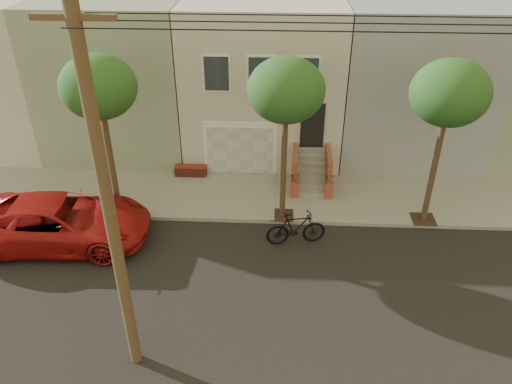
{
  "coord_description": "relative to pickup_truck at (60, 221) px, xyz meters",
  "views": [
    {
      "loc": [
        0.81,
        -12.41,
        11.24
      ],
      "look_at": [
        0.02,
        3.0,
        1.74
      ],
      "focal_mm": 35.02,
      "sensor_mm": 36.0,
      "label": 1
    }
  ],
  "objects": [
    {
      "name": "motorcycle",
      "position": [
        8.55,
        0.35,
        -0.24
      ],
      "size": [
        2.27,
        1.02,
        1.32
      ],
      "primitive_type": "imported",
      "rotation": [
        0.0,
        0.0,
        1.76
      ],
      "color": "black",
      "rests_on": "ground"
    },
    {
      "name": "sidewalk",
      "position": [
        7.05,
        3.36,
        -0.82
      ],
      "size": [
        40.0,
        3.7,
        0.15
      ],
      "primitive_type": "cube",
      "color": "gray",
      "rests_on": "ground"
    },
    {
      "name": "house_row",
      "position": [
        7.05,
        9.2,
        2.75
      ],
      "size": [
        33.1,
        11.7,
        7.0
      ],
      "color": "#B9B29E",
      "rests_on": "sidewalk"
    },
    {
      "name": "pickup_truck",
      "position": [
        0.0,
        0.0,
        0.0
      ],
      "size": [
        6.59,
        3.3,
        1.79
      ],
      "primitive_type": "imported",
      "rotation": [
        0.0,
        0.0,
        1.62
      ],
      "color": "#A51515",
      "rests_on": "ground"
    },
    {
      "name": "ground",
      "position": [
        7.05,
        -1.99,
        -0.9
      ],
      "size": [
        90.0,
        90.0,
        0.0
      ],
      "primitive_type": "plane",
      "color": "black",
      "rests_on": "ground"
    },
    {
      "name": "tree_right",
      "position": [
        13.55,
        1.91,
        4.36
      ],
      "size": [
        2.7,
        2.57,
        6.3
      ],
      "color": "#2D2116",
      "rests_on": "sidewalk"
    },
    {
      "name": "tree_mid",
      "position": [
        8.05,
        1.91,
        4.36
      ],
      "size": [
        2.7,
        2.57,
        6.3
      ],
      "color": "#2D2116",
      "rests_on": "sidewalk"
    },
    {
      "name": "tree_left",
      "position": [
        1.55,
        1.91,
        4.36
      ],
      "size": [
        2.7,
        2.57,
        6.3
      ],
      "color": "#2D2116",
      "rests_on": "sidewalk"
    }
  ]
}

